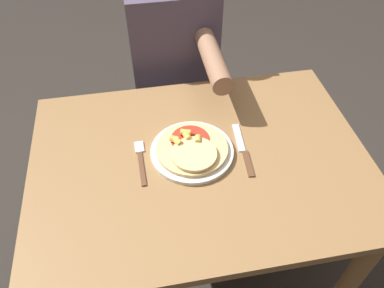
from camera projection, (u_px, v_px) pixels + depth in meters
name	position (u px, v px, depth m)	size (l,w,h in m)	color
ground_plane	(198.00, 269.00, 1.68)	(8.00, 8.00, 0.00)	#2D2823
dining_table	(200.00, 185.00, 1.23)	(1.02, 0.74, 0.76)	olive
plate	(192.00, 151.00, 1.14)	(0.25, 0.25, 0.01)	silver
pizza	(192.00, 148.00, 1.12)	(0.22, 0.22, 0.04)	#DBBC7A
fork	(141.00, 159.00, 1.12)	(0.03, 0.18, 0.00)	brown
knife	(243.00, 150.00, 1.15)	(0.03, 0.22, 0.00)	brown
person_diner	(175.00, 68.00, 1.56)	(0.34, 0.52, 1.20)	#2D2D38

